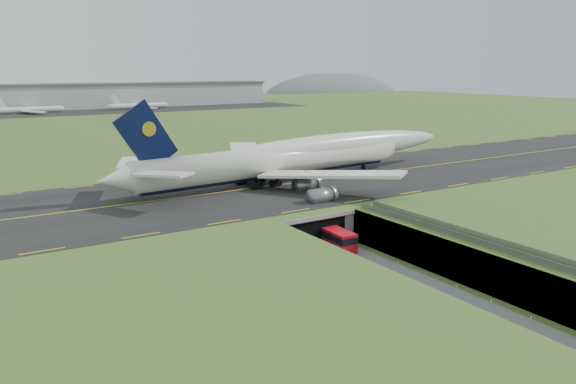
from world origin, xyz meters
TOP-DOWN VIEW (x-y plane):
  - ground at (0.00, 0.00)m, footprint 900.00×900.00m
  - airfield_deck at (0.00, 0.00)m, footprint 800.00×800.00m
  - trench_road at (0.00, -7.50)m, footprint 12.00×75.00m
  - taxiway at (0.00, 33.00)m, footprint 800.00×44.00m
  - tunnel_portal at (0.00, 16.71)m, footprint 17.00×22.30m
  - guideway at (11.00, -19.11)m, footprint 3.00×53.00m
  - jumbo_jet at (14.89, 36.10)m, footprint 93.42×60.12m
  - shuttle_tram at (2.26, 5.61)m, footprint 3.85×8.86m
  - cargo_terminal at (-0.16, 299.41)m, footprint 320.00×67.00m
  - distant_hills at (64.38, 430.00)m, footprint 700.00×91.00m

SIDE VIEW (x-z plane):
  - distant_hills at x=64.38m, z-range -34.00..26.00m
  - ground at x=0.00m, z-range 0.00..0.00m
  - trench_road at x=0.00m, z-range 0.00..0.20m
  - shuttle_tram at x=2.26m, z-range 0.16..3.67m
  - airfield_deck at x=0.00m, z-range 0.00..6.00m
  - tunnel_portal at x=0.00m, z-range 0.33..6.33m
  - guideway at x=11.00m, z-range 1.80..8.85m
  - taxiway at x=0.00m, z-range 6.00..6.18m
  - jumbo_jet at x=14.89m, z-range 1.39..21.34m
  - cargo_terminal at x=-0.16m, z-range 6.16..21.76m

